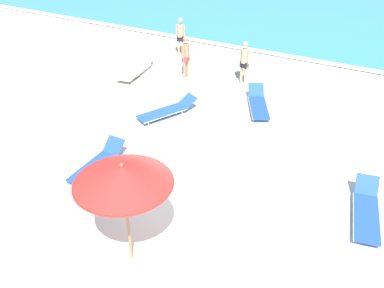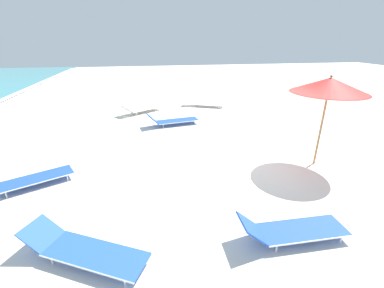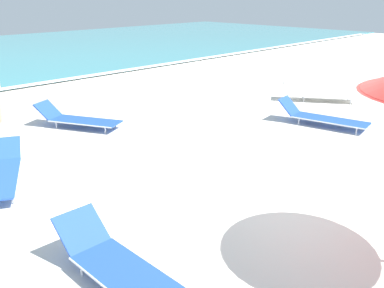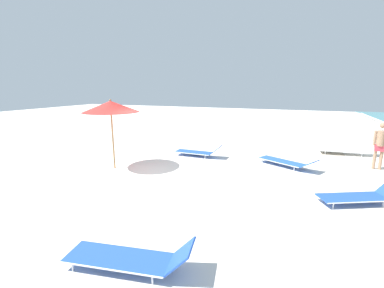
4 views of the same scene
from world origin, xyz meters
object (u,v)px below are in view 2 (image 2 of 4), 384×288
Objects in this scene: beach_umbrella at (329,86)px; sun_lounger_under_umbrella at (173,120)px; sun_lounger_beside_umbrella at (204,103)px; sun_lounger_near_water_left at (25,180)px; sun_lounger_mid_beach_pair_b at (141,109)px; sun_lounger_mid_beach_pair_a at (292,229)px; sun_lounger_near_water_right at (84,250)px.

beach_umbrella reaches higher than sun_lounger_under_umbrella.
sun_lounger_beside_umbrella is 9.64m from sun_lounger_near_water_left.
sun_lounger_beside_umbrella is at bearing -111.64° from sun_lounger_mid_beach_pair_b.
sun_lounger_mid_beach_pair_a is at bearing 162.65° from sun_lounger_mid_beach_pair_b.
sun_lounger_near_water_left is at bearing 63.72° from sun_lounger_mid_beach_pair_a.
sun_lounger_mid_beach_pair_a is (-7.21, -1.43, -0.00)m from sun_lounger_under_umbrella.
sun_lounger_beside_umbrella is at bearing 13.04° from beach_umbrella.
sun_lounger_mid_beach_pair_b is (2.25, 1.33, -0.00)m from sun_lounger_under_umbrella.
sun_lounger_mid_beach_pair_b is at bearing 16.90° from sun_lounger_mid_beach_pair_a.
sun_lounger_near_water_right is 1.05× the size of sun_lounger_mid_beach_pair_b.
sun_lounger_mid_beach_pair_b is (6.69, 5.12, -2.11)m from beach_umbrella.
sun_lounger_mid_beach_pair_a reaches higher than sun_lounger_near_water_right.
sun_lounger_near_water_right is 1.09× the size of sun_lounger_mid_beach_pair_a.
sun_lounger_under_umbrella reaches higher than sun_lounger_near_water_right.
sun_lounger_mid_beach_pair_b is at bearing -49.57° from sun_lounger_near_water_left.
beach_umbrella is 1.14× the size of sun_lounger_under_umbrella.
sun_lounger_near_water_left reaches higher than sun_lounger_mid_beach_pair_a.
sun_lounger_mid_beach_pair_a is at bearing -160.59° from sun_lounger_beside_umbrella.
beach_umbrella is 6.21m from sun_lounger_under_umbrella.
sun_lounger_near_water_left is at bearing 123.03° from sun_lounger_mid_beach_pair_b.
beach_umbrella reaches higher than sun_lounger_near_water_right.
sun_lounger_under_umbrella is 6.04m from sun_lounger_near_water_left.
beach_umbrella is 1.15× the size of sun_lounger_near_water_right.
beach_umbrella is 7.90m from sun_lounger_beside_umbrella.
sun_lounger_mid_beach_pair_a is (-2.77, 2.37, -2.11)m from beach_umbrella.
sun_lounger_near_water_right is at bearing 179.56° from sun_lounger_beside_umbrella.
sun_lounger_under_umbrella is at bearing 176.97° from sun_lounger_mid_beach_pair_b.
beach_umbrella is at bearing -143.89° from sun_lounger_beside_umbrella.
sun_lounger_under_umbrella is 1.02× the size of sun_lounger_beside_umbrella.
sun_lounger_mid_beach_pair_b is (-0.72, 3.41, 0.00)m from sun_lounger_beside_umbrella.
sun_lounger_mid_beach_pair_b is (9.46, 2.75, -0.00)m from sun_lounger_mid_beach_pair_a.
sun_lounger_mid_beach_pair_a is (-2.85, -5.61, 0.00)m from sun_lounger_near_water_left.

